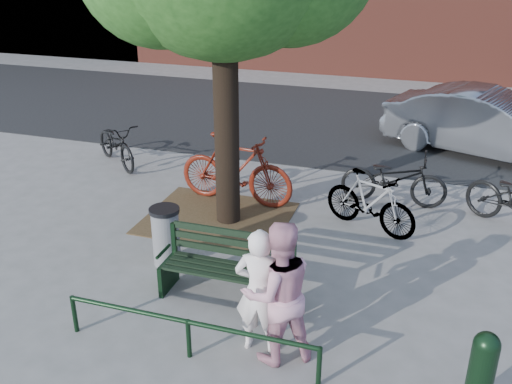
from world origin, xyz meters
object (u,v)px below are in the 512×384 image
(person_left, at_px, (259,291))
(person_right, at_px, (278,293))
(bollard, at_px, (482,371))
(bicycle_c, at_px, (394,179))
(litter_bin, at_px, (166,236))
(park_bench, at_px, (228,265))
(parked_car, at_px, (486,123))

(person_left, height_order, person_right, person_right)
(bollard, height_order, bicycle_c, bicycle_c)
(litter_bin, bearing_deg, person_left, -36.92)
(park_bench, distance_m, bicycle_c, 4.07)
(bicycle_c, distance_m, parked_car, 3.66)
(park_bench, height_order, litter_bin, park_bench)
(park_bench, bearing_deg, bicycle_c, 64.16)
(litter_bin, bearing_deg, bicycle_c, 46.96)
(bicycle_c, bearing_deg, bollard, -166.88)
(park_bench, height_order, person_left, person_left)
(bollard, bearing_deg, litter_bin, 158.36)
(person_left, xyz_separation_m, litter_bin, (-1.87, 1.40, -0.32))
(bollard, height_order, parked_car, parked_car)
(person_right, height_order, bollard, person_right)
(person_right, xyz_separation_m, parked_car, (2.46, 7.89, -0.14))
(park_bench, relative_size, person_right, 1.02)
(park_bench, relative_size, bollard, 1.79)
(person_right, distance_m, litter_bin, 2.61)
(litter_bin, bearing_deg, bollard, -21.64)
(litter_bin, bearing_deg, park_bench, -24.22)
(person_right, distance_m, bicycle_c, 4.71)
(park_bench, bearing_deg, bollard, -20.64)
(bicycle_c, bearing_deg, person_right, 167.89)
(bollard, xyz_separation_m, litter_bin, (-4.23, 1.68, -0.07))
(bollard, bearing_deg, person_left, 173.32)
(person_right, height_order, litter_bin, person_right)
(person_left, distance_m, litter_bin, 2.36)
(bicycle_c, bearing_deg, person_left, 164.80)
(park_bench, xyz_separation_m, person_left, (0.71, -0.88, 0.30))
(park_bench, height_order, bicycle_c, bicycle_c)
(park_bench, xyz_separation_m, bollard, (3.08, -1.16, 0.04))
(park_bench, distance_m, litter_bin, 1.27)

